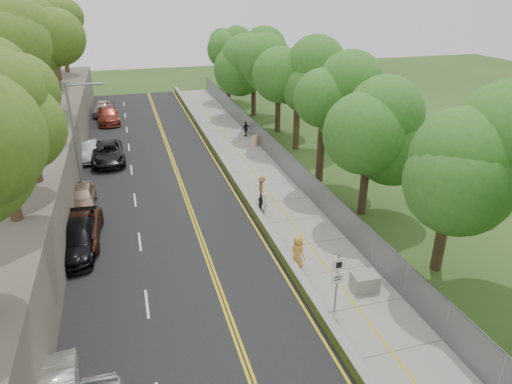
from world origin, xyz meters
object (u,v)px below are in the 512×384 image
(streetlight, at_px, (77,132))
(painter_0, at_px, (298,251))
(car_2, at_px, (77,231))
(concrete_block, at_px, (365,282))
(person_far, at_px, (246,129))
(construction_barrel, at_px, (255,141))
(signpost, at_px, (338,277))

(streetlight, xyz_separation_m, painter_0, (11.21, -13.00, -3.69))
(car_2, bearing_deg, concrete_block, -29.84)
(person_far, bearing_deg, construction_barrel, 68.39)
(streetlight, distance_m, painter_0, 17.56)
(painter_0, bearing_deg, concrete_block, -163.14)
(construction_barrel, relative_size, painter_0, 0.53)
(concrete_block, bearing_deg, streetlight, 130.81)
(car_2, distance_m, painter_0, 12.81)
(construction_barrel, bearing_deg, streetlight, -153.98)
(signpost, distance_m, construction_barrel, 24.42)
(streetlight, relative_size, signpost, 2.58)
(concrete_block, xyz_separation_m, painter_0, (-2.45, 2.82, 0.49))
(concrete_block, xyz_separation_m, car_2, (-13.80, 8.75, 0.34))
(construction_barrel, height_order, concrete_block, construction_barrel)
(concrete_block, bearing_deg, construction_barrel, 87.50)
(streetlight, height_order, car_2, streetlight)
(construction_barrel, bearing_deg, painter_0, -99.73)
(streetlight, distance_m, person_far, 18.29)
(car_2, bearing_deg, signpost, -37.95)
(signpost, height_order, car_2, signpost)
(concrete_block, bearing_deg, painter_0, 130.98)
(construction_barrel, height_order, painter_0, painter_0)
(construction_barrel, bearing_deg, signpost, -97.44)
(streetlight, relative_size, painter_0, 4.44)
(streetlight, relative_size, concrete_block, 6.48)
(concrete_block, height_order, person_far, person_far)
(car_2, xyz_separation_m, painter_0, (11.35, -5.93, 0.15))
(person_far, bearing_deg, signpost, 61.70)
(painter_0, xyz_separation_m, person_far, (3.45, 23.24, -0.13))
(construction_barrel, distance_m, painter_0, 20.46)
(painter_0, bearing_deg, signpost, 160.16)
(signpost, bearing_deg, painter_0, 94.27)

